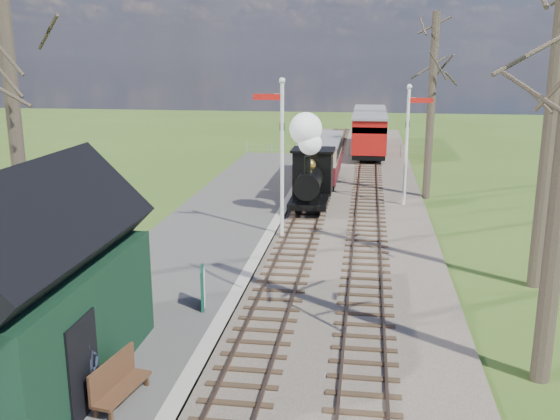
{
  "coord_description": "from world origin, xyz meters",
  "views": [
    {
      "loc": [
        2.51,
        -7.27,
        7.1
      ],
      "look_at": [
        -0.54,
        14.27,
        1.6
      ],
      "focal_mm": 40.0,
      "sensor_mm": 36.0,
      "label": 1
    }
  ],
  "objects_px": {
    "red_carriage_a": "(369,135)",
    "red_carriage_b": "(369,126)",
    "station_shed": "(31,293)",
    "sign_board": "(203,288)",
    "coach": "(321,158)",
    "bench": "(117,381)",
    "locomotive": "(310,168)",
    "person": "(88,372)",
    "semaphore_far": "(409,136)",
    "semaphore_near": "(280,147)"
  },
  "relations": [
    {
      "from": "station_shed",
      "to": "red_carriage_a",
      "type": "distance_m",
      "value": 32.1
    },
    {
      "from": "locomotive",
      "to": "coach",
      "type": "relative_size",
      "value": 0.62
    },
    {
      "from": "red_carriage_a",
      "to": "red_carriage_b",
      "type": "height_order",
      "value": "same"
    },
    {
      "from": "coach",
      "to": "locomotive",
      "type": "bearing_deg",
      "value": -90.11
    },
    {
      "from": "sign_board",
      "to": "locomotive",
      "type": "bearing_deg",
      "value": 81.06
    },
    {
      "from": "semaphore_near",
      "to": "semaphore_far",
      "type": "height_order",
      "value": "semaphore_near"
    },
    {
      "from": "station_shed",
      "to": "red_carriage_b",
      "type": "bearing_deg",
      "value": 79.4
    },
    {
      "from": "station_shed",
      "to": "semaphore_far",
      "type": "relative_size",
      "value": 1.1
    },
    {
      "from": "semaphore_far",
      "to": "red_carriage_a",
      "type": "xyz_separation_m",
      "value": [
        -1.77,
        13.34,
        -1.68
      ]
    },
    {
      "from": "station_shed",
      "to": "red_carriage_a",
      "type": "relative_size",
      "value": 1.09
    },
    {
      "from": "locomotive",
      "to": "sign_board",
      "type": "height_order",
      "value": "locomotive"
    },
    {
      "from": "station_shed",
      "to": "person",
      "type": "relative_size",
      "value": 4.19
    },
    {
      "from": "sign_board",
      "to": "semaphore_far",
      "type": "bearing_deg",
      "value": 65.15
    },
    {
      "from": "sign_board",
      "to": "person",
      "type": "bearing_deg",
      "value": -100.31
    },
    {
      "from": "coach",
      "to": "person",
      "type": "distance_m",
      "value": 23.34
    },
    {
      "from": "station_shed",
      "to": "red_carriage_a",
      "type": "bearing_deg",
      "value": 77.59
    },
    {
      "from": "locomotive",
      "to": "red_carriage_b",
      "type": "bearing_deg",
      "value": 82.72
    },
    {
      "from": "red_carriage_b",
      "to": "red_carriage_a",
      "type": "bearing_deg",
      "value": -90.0
    },
    {
      "from": "semaphore_near",
      "to": "person",
      "type": "height_order",
      "value": "semaphore_near"
    },
    {
      "from": "sign_board",
      "to": "bench",
      "type": "height_order",
      "value": "sign_board"
    },
    {
      "from": "semaphore_far",
      "to": "red_carriage_b",
      "type": "bearing_deg",
      "value": 95.38
    },
    {
      "from": "coach",
      "to": "sign_board",
      "type": "xyz_separation_m",
      "value": [
        -1.88,
        -17.95,
        -0.74
      ]
    },
    {
      "from": "semaphore_far",
      "to": "locomotive",
      "type": "distance_m",
      "value": 4.85
    },
    {
      "from": "red_carriage_a",
      "to": "red_carriage_b",
      "type": "relative_size",
      "value": 1.0
    },
    {
      "from": "sign_board",
      "to": "semaphore_near",
      "type": "bearing_deg",
      "value": 81.57
    },
    {
      "from": "bench",
      "to": "person",
      "type": "bearing_deg",
      "value": -147.69
    },
    {
      "from": "coach",
      "to": "red_carriage_a",
      "type": "bearing_deg",
      "value": 73.7
    },
    {
      "from": "red_carriage_a",
      "to": "sign_board",
      "type": "bearing_deg",
      "value": -99.48
    },
    {
      "from": "locomotive",
      "to": "person",
      "type": "relative_size",
      "value": 2.98
    },
    {
      "from": "station_shed",
      "to": "locomotive",
      "type": "distance_m",
      "value": 16.94
    },
    {
      "from": "locomotive",
      "to": "red_carriage_b",
      "type": "xyz_separation_m",
      "value": [
        2.61,
        20.46,
        -0.39
      ]
    },
    {
      "from": "station_shed",
      "to": "semaphore_far",
      "type": "distance_m",
      "value": 20.01
    },
    {
      "from": "semaphore_far",
      "to": "red_carriage_a",
      "type": "distance_m",
      "value": 13.56
    },
    {
      "from": "coach",
      "to": "semaphore_far",
      "type": "bearing_deg",
      "value": -45.46
    },
    {
      "from": "red_carriage_a",
      "to": "sign_board",
      "type": "xyz_separation_m",
      "value": [
        -4.48,
        -26.85,
        -0.9
      ]
    },
    {
      "from": "coach",
      "to": "red_carriage_b",
      "type": "relative_size",
      "value": 1.24
    },
    {
      "from": "station_shed",
      "to": "sign_board",
      "type": "relative_size",
      "value": 5.47
    },
    {
      "from": "red_carriage_a",
      "to": "coach",
      "type": "bearing_deg",
      "value": -106.3
    },
    {
      "from": "semaphore_near",
      "to": "red_carriage_b",
      "type": "relative_size",
      "value": 1.07
    },
    {
      "from": "semaphore_near",
      "to": "red_carriage_b",
      "type": "height_order",
      "value": "semaphore_near"
    },
    {
      "from": "sign_board",
      "to": "bench",
      "type": "distance_m",
      "value": 4.95
    },
    {
      "from": "semaphore_far",
      "to": "sign_board",
      "type": "height_order",
      "value": "semaphore_far"
    },
    {
      "from": "bench",
      "to": "red_carriage_b",
      "type": "bearing_deg",
      "value": 82.4
    },
    {
      "from": "coach",
      "to": "bench",
      "type": "bearing_deg",
      "value": -95.93
    },
    {
      "from": "locomotive",
      "to": "coach",
      "type": "bearing_deg",
      "value": 89.89
    },
    {
      "from": "red_carriage_b",
      "to": "bench",
      "type": "relative_size",
      "value": 3.5
    },
    {
      "from": "semaphore_far",
      "to": "coach",
      "type": "relative_size",
      "value": 0.8
    },
    {
      "from": "bench",
      "to": "red_carriage_a",
      "type": "bearing_deg",
      "value": 81.1
    },
    {
      "from": "coach",
      "to": "sign_board",
      "type": "height_order",
      "value": "coach"
    },
    {
      "from": "semaphore_near",
      "to": "sign_board",
      "type": "xyz_separation_m",
      "value": [
        -1.11,
        -7.51,
        -2.85
      ]
    }
  ]
}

